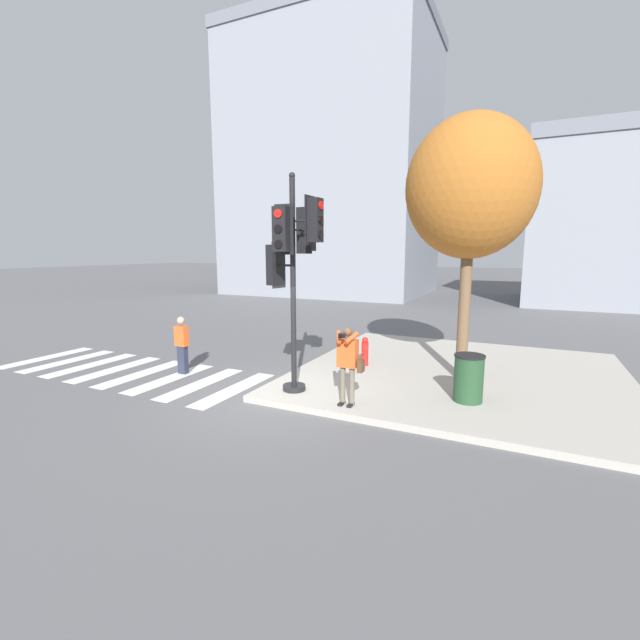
% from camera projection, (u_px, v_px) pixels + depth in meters
% --- Properties ---
extents(ground_plane, '(160.00, 160.00, 0.00)m').
position_uv_depth(ground_plane, '(275.00, 398.00, 9.58)').
color(ground_plane, '#5B5B5E').
extents(sidewalk_corner, '(8.00, 8.00, 0.15)m').
position_uv_depth(sidewalk_corner, '(459.00, 374.00, 11.19)').
color(sidewalk_corner, '#ADA89E').
rests_on(sidewalk_corner, ground_plane).
extents(crosswalk_stripes, '(7.62, 2.82, 0.01)m').
position_uv_depth(crosswalk_stripes, '(129.00, 371.00, 11.73)').
color(crosswalk_stripes, silver).
rests_on(crosswalk_stripes, ground_plane).
extents(traffic_signal_pole, '(1.40, 1.40, 4.76)m').
position_uv_depth(traffic_signal_pole, '(294.00, 256.00, 9.24)').
color(traffic_signal_pole, black).
rests_on(traffic_signal_pole, sidewalk_corner).
extents(person_photographer, '(0.58, 0.54, 1.62)m').
position_uv_depth(person_photographer, '(348.00, 359.00, 8.63)').
color(person_photographer, black).
rests_on(person_photographer, sidewalk_corner).
extents(pedestrian_distant, '(0.34, 0.20, 1.55)m').
position_uv_depth(pedestrian_distant, '(182.00, 344.00, 11.40)').
color(pedestrian_distant, '#282D42').
rests_on(pedestrian_distant, ground_plane).
extents(street_tree, '(2.99, 2.99, 6.22)m').
position_uv_depth(street_tree, '(471.00, 189.00, 9.91)').
color(street_tree, brown).
rests_on(street_tree, sidewalk_corner).
extents(fire_hydrant, '(0.19, 0.25, 0.79)m').
position_uv_depth(fire_hydrant, '(365.00, 351.00, 11.74)').
color(fire_hydrant, red).
rests_on(fire_hydrant, sidewalk_corner).
extents(trash_bin, '(0.63, 0.63, 1.00)m').
position_uv_depth(trash_bin, '(469.00, 378.00, 8.92)').
color(trash_bin, '#234728').
rests_on(trash_bin, sidewalk_corner).
extents(building_left, '(14.50, 10.88, 19.23)m').
position_uv_depth(building_left, '(333.00, 166.00, 32.56)').
color(building_left, gray).
rests_on(building_left, ground_plane).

